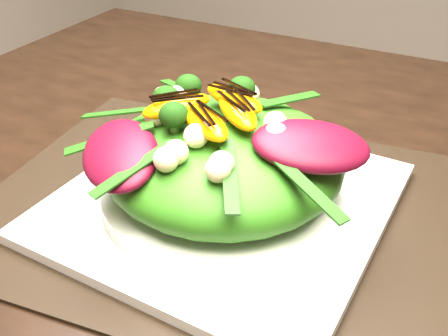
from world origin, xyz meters
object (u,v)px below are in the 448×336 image
at_px(plate_base, 224,201).
at_px(lettuce_mound, 224,158).
at_px(placemat, 224,207).
at_px(salad_bowl, 224,189).
at_px(orange_segment, 210,100).

bearing_deg(plate_base, lettuce_mound, 0.00).
distance_m(placemat, salad_bowl, 0.02).
bearing_deg(plate_base, placemat, 0.00).
distance_m(salad_bowl, lettuce_mound, 0.03).
distance_m(lettuce_mound, orange_segment, 0.05).
distance_m(plate_base, salad_bowl, 0.01).
relative_size(lettuce_mound, orange_segment, 3.48).
bearing_deg(orange_segment, lettuce_mound, -36.87).
height_order(salad_bowl, lettuce_mound, lettuce_mound).
height_order(plate_base, salad_bowl, salad_bowl).
bearing_deg(plate_base, salad_bowl, 0.00).
bearing_deg(orange_segment, salad_bowl, -36.87).
bearing_deg(salad_bowl, placemat, 0.00).
bearing_deg(placemat, lettuce_mound, 0.00).
distance_m(placemat, plate_base, 0.01).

